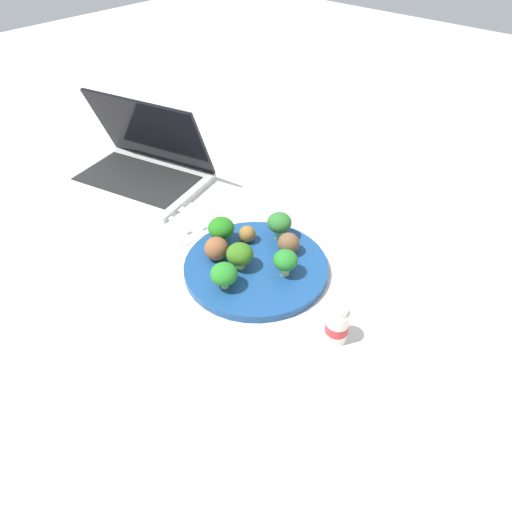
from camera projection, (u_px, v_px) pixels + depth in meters
ground_plane at (256, 270)px, 0.93m from camera, size 4.00×4.00×0.00m
plate at (256, 267)px, 0.92m from camera, size 0.28×0.28×0.02m
broccoli_floret_far_rim at (240, 254)px, 0.89m from camera, size 0.05×0.05×0.05m
broccoli_floret_center at (285, 261)px, 0.87m from camera, size 0.05×0.05×0.05m
broccoli_floret_back_right at (279, 223)px, 0.96m from camera, size 0.05×0.05×0.06m
broccoli_floret_mid_right at (221, 228)px, 0.95m from camera, size 0.05×0.05×0.06m
broccoli_floret_back_left at (225, 275)px, 0.85m from camera, size 0.05×0.05×0.05m
meatball_front_left at (216, 249)px, 0.92m from camera, size 0.05×0.05×0.05m
meatball_back_left at (247, 234)px, 0.96m from camera, size 0.03×0.03×0.03m
meatball_far_rim at (289, 243)px, 0.93m from camera, size 0.04×0.04×0.04m
napkin at (180, 219)px, 1.06m from camera, size 0.18×0.13×0.01m
fork at (171, 219)px, 1.05m from camera, size 0.12×0.03×0.01m
knife at (184, 212)px, 1.07m from camera, size 0.15×0.03×0.01m
yogurt_bottle at (337, 325)px, 0.78m from camera, size 0.04×0.04×0.07m
laptop at (141, 167)px, 1.16m from camera, size 0.36×0.29×0.20m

